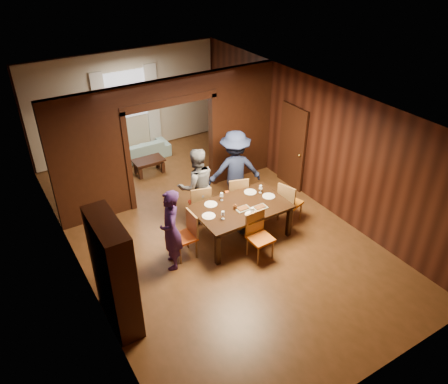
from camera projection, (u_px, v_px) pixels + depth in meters
floor at (207, 227)px, 9.64m from camera, size 9.00×9.00×0.00m
ceiling at (204, 101)px, 8.11m from camera, size 5.50×9.00×0.02m
room_walls at (166, 134)px, 10.21m from camera, size 5.52×9.01×2.90m
person_purple at (171, 230)px, 8.14m from camera, size 0.59×0.71×1.67m
person_grey at (197, 186)px, 9.42m from camera, size 0.95×0.79×1.75m
person_navy at (235, 170)px, 9.89m from camera, size 1.39×1.07×1.89m
sofa at (138, 150)px, 12.28m from camera, size 1.76×0.69×0.51m
serving_bowl at (244, 201)px, 9.06m from camera, size 0.30×0.30×0.07m
dining_table at (241, 221)px, 9.17m from camera, size 1.92×1.19×0.76m
coffee_table at (149, 166)px, 11.60m from camera, size 0.80×0.50×0.40m
chair_left at (184, 236)px, 8.56m from camera, size 0.44×0.44×0.97m
chair_right at (290, 201)px, 9.62m from camera, size 0.55×0.55×0.97m
chair_far_l at (200, 203)px, 9.56m from camera, size 0.55×0.55×0.97m
chair_far_r at (236, 194)px, 9.87m from camera, size 0.55×0.55×0.97m
chair_near at (260, 237)px, 8.53m from camera, size 0.45×0.45×0.97m
hutch at (114, 273)px, 6.90m from camera, size 0.40×1.20×2.00m
door_right at (292, 147)px, 10.65m from camera, size 0.06×0.90×2.10m
window_far at (126, 95)px, 11.96m from camera, size 1.20×0.03×1.30m
curtain_left at (102, 116)px, 11.84m from camera, size 0.35×0.06×2.40m
curtain_right at (153, 106)px, 12.50m from camera, size 0.35×0.06×2.40m
plate_left at (209, 216)px, 8.66m from camera, size 0.27×0.27×0.01m
plate_far_l at (211, 204)px, 9.01m from camera, size 0.27×0.27×0.01m
plate_far_r at (250, 192)px, 9.42m from camera, size 0.27×0.27×0.01m
plate_right at (269, 196)px, 9.28m from camera, size 0.27×0.27×0.01m
plate_near at (252, 214)px, 8.70m from camera, size 0.27×0.27×0.01m
platter_a at (243, 208)px, 8.86m from camera, size 0.30×0.20×0.04m
platter_b at (260, 207)px, 8.90m from camera, size 0.30×0.20×0.04m
wineglass_left at (223, 215)px, 8.53m from camera, size 0.08×0.08×0.18m
wineglass_far at (222, 197)px, 9.11m from camera, size 0.08×0.08×0.18m
wineglass_right at (261, 189)px, 9.37m from camera, size 0.08×0.08×0.18m
tumbler at (252, 211)px, 8.70m from camera, size 0.07×0.07×0.14m
condiment_jar at (235, 207)px, 8.85m from camera, size 0.08×0.08×0.11m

